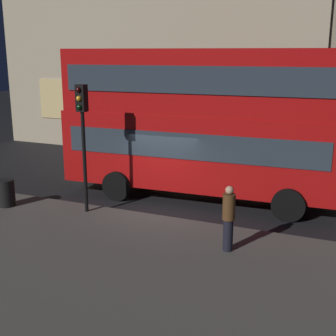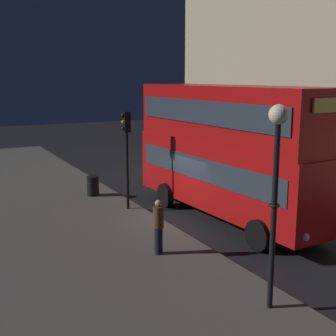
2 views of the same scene
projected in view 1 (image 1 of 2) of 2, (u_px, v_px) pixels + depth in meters
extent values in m
plane|color=black|center=(159.00, 209.00, 15.92)|extent=(80.00, 80.00, 0.00)
cube|color=#4C4944|center=(76.00, 268.00, 11.44)|extent=(44.00, 8.30, 0.12)
cube|color=tan|center=(175.00, 3.00, 26.46)|extent=(17.94, 8.41, 16.02)
cube|color=#E5C67F|center=(54.00, 99.00, 26.22)|extent=(1.84, 0.06, 2.21)
cube|color=#F9E09E|center=(97.00, 99.00, 25.09)|extent=(1.84, 0.06, 1.92)
cube|color=#E5C67F|center=(144.00, 105.00, 24.03)|extent=(1.84, 0.06, 2.40)
cube|color=#F2D18C|center=(195.00, 111.00, 22.97)|extent=(1.84, 0.06, 2.01)
cube|color=#F2D18C|center=(252.00, 108.00, 21.79)|extent=(1.84, 0.06, 2.60)
cube|color=#F9E09E|center=(308.00, 119.00, 21.09)|extent=(2.06, 0.06, 1.89)
cube|color=#B20F0F|center=(199.00, 149.00, 16.60)|extent=(10.05, 2.94, 2.66)
cube|color=#B20F0F|center=(200.00, 81.00, 16.00)|extent=(9.85, 2.88, 2.21)
cube|color=#2D3842|center=(199.00, 140.00, 16.52)|extent=(9.26, 2.96, 0.90)
cube|color=#2D3842|center=(200.00, 78.00, 15.97)|extent=(9.26, 2.96, 0.90)
cylinder|color=black|center=(296.00, 184.00, 16.93)|extent=(1.09, 0.29, 1.08)
cylinder|color=black|center=(288.00, 205.00, 14.63)|extent=(1.09, 0.29, 1.08)
cylinder|color=black|center=(144.00, 170.00, 19.01)|extent=(1.09, 0.29, 1.08)
cylinder|color=black|center=(117.00, 186.00, 16.70)|extent=(1.09, 0.29, 1.08)
cylinder|color=black|center=(85.00, 163.00, 14.91)|extent=(0.12, 0.12, 3.34)
cube|color=black|center=(82.00, 98.00, 14.39)|extent=(0.33, 0.26, 0.85)
sphere|color=black|center=(78.00, 90.00, 14.20)|extent=(0.17, 0.17, 0.17)
sphere|color=orange|center=(79.00, 98.00, 14.26)|extent=(0.17, 0.17, 0.17)
sphere|color=black|center=(79.00, 107.00, 14.33)|extent=(0.17, 0.17, 0.17)
cylinder|color=black|center=(228.00, 235.00, 12.20)|extent=(0.27, 0.27, 0.88)
cylinder|color=#513319|center=(229.00, 207.00, 12.01)|extent=(0.34, 0.34, 0.70)
sphere|color=tan|center=(230.00, 190.00, 11.89)|extent=(0.22, 0.22, 0.22)
cylinder|color=black|center=(6.00, 193.00, 15.75)|extent=(0.58, 0.58, 0.93)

